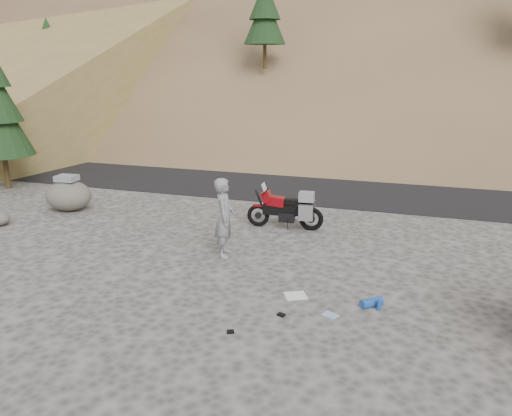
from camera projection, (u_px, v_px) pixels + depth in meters
The scene contains 11 objects.
ground at pixel (253, 271), 11.10m from camera, with size 140.00×140.00×0.00m, color #43403E.
road at pixel (325, 183), 19.33m from camera, with size 120.00×7.00×0.05m, color black.
motorcycle at pixel (288, 210), 13.79m from camera, with size 2.16×0.72×1.28m.
man at pixel (225, 255), 11.99m from camera, with size 0.69×0.45×1.90m, color gray.
boulder at pixel (69, 195), 15.57m from camera, with size 1.59×1.41×1.12m.
gear_white_cloth at pixel (296, 296), 9.88m from camera, with size 0.42×0.37×0.01m, color white.
gear_blue_mat at pixel (371, 303), 9.42m from camera, with size 0.17×0.17×0.43m, color #1A4AA1.
gear_bottle at pixel (379, 305), 9.28m from camera, with size 0.08×0.08×0.21m, color #1A4AA1.
gear_glove_a at pixel (281, 315), 9.10m from camera, with size 0.14×0.10×0.04m, color black.
gear_glove_b at pixel (230, 332), 8.52m from camera, with size 0.12×0.09×0.04m, color black.
gear_blue_cloth at pixel (330, 315), 9.12m from camera, with size 0.28×0.20×0.01m, color #8CA6D8.
Camera 1 is at (3.22, -9.76, 4.43)m, focal length 35.00 mm.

